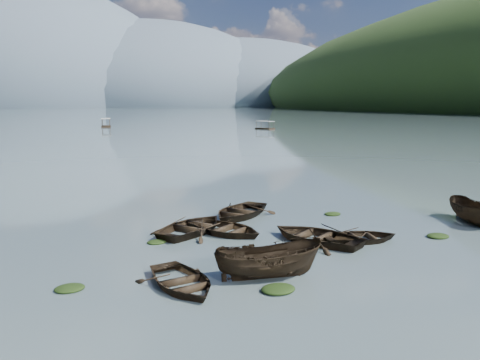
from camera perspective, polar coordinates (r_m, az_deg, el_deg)
name	(u,v)px	position (r m, az deg, el deg)	size (l,w,h in m)	color
ground_plane	(339,272)	(20.12, 12.02, -10.92)	(2400.00, 2400.00, 0.00)	#4B5C5E
haze_mtn_b	(38,107)	(917.29, -23.41, 8.20)	(520.00, 520.00, 340.00)	#475666
haze_mtn_c	(150,106)	(928.17, -10.86, 8.80)	(520.00, 520.00, 260.00)	#475666
haze_mtn_d	(238,106)	(973.63, -0.22, 8.98)	(520.00, 520.00, 220.00)	#475666
rowboat_0	(182,287)	(18.37, -7.10, -12.79)	(2.90, 4.06, 0.84)	black
rowboat_1	(193,232)	(25.60, -5.74, -6.32)	(3.40, 4.77, 0.99)	black
rowboat_2	(269,278)	(19.13, 3.52, -11.81)	(1.67, 4.43, 1.71)	black
rowboat_3	(316,241)	(24.12, 9.30, -7.40)	(3.46, 4.85, 1.00)	black
rowboat_4	(360,241)	(24.64, 14.47, -7.21)	(2.75, 3.85, 0.80)	black
rowboat_5	(472,223)	(30.54, 26.42, -4.69)	(1.59, 4.24, 1.64)	black
rowboat_6	(226,233)	(25.22, -1.76, -6.52)	(3.15, 4.42, 0.91)	black
rowboat_7	(239,216)	(28.92, -0.08, -4.44)	(3.51, 4.91, 1.02)	black
weed_clump_0	(70,290)	(19.07, -20.04, -12.46)	(1.11, 0.91, 0.24)	black
weed_clump_1	(315,246)	(23.32, 9.16, -7.98)	(0.97, 0.78, 0.21)	black
weed_clump_2	(278,291)	(17.91, 4.68, -13.35)	(1.31, 1.05, 0.28)	black
weed_clump_3	(290,230)	(26.05, 6.06, -6.05)	(0.82, 0.69, 0.18)	black
weed_clump_4	(438,237)	(26.60, 22.97, -6.44)	(1.21, 0.96, 0.25)	black
weed_clump_6	(157,243)	(23.93, -10.11, -7.55)	(0.98, 0.81, 0.20)	black
weed_clump_7	(333,215)	(29.86, 11.22, -4.18)	(1.06, 0.85, 0.23)	black
pontoon_centre	(106,127)	(141.73, -16.00, 6.23)	(2.60, 6.23, 2.39)	black
pontoon_right	(265,129)	(125.19, 3.06, 6.21)	(2.23, 5.34, 2.05)	black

